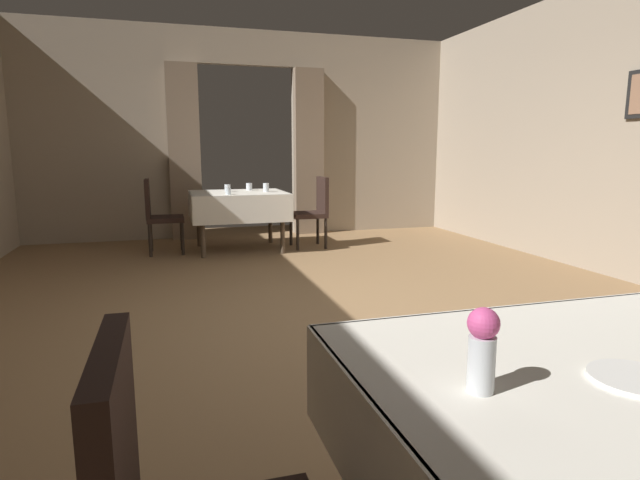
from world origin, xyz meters
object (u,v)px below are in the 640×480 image
object	(u,v)px
plate_near_b	(635,379)
glass_mid_c	(249,187)
dining_table_near	(631,394)
glass_mid_d	(228,191)
glass_mid_b	(266,187)
chair_mid_right	(314,208)
flower_vase_near	(482,347)
dining_table_mid	(238,201)
chair_mid_left	(158,213)
glass_mid_a	(227,188)

from	to	relation	value
plate_near_b	glass_mid_c	xyz separation A→B (m)	(0.03, 6.03, 0.04)
dining_table_near	glass_mid_d	world-z (taller)	glass_mid_d
plate_near_b	glass_mid_b	size ratio (longest dim) A/B	1.81
chair_mid_right	flower_vase_near	world-z (taller)	flower_vase_near
plate_near_b	flower_vase_near	bearing A→B (deg)	171.41
dining_table_mid	chair_mid_right	bearing A→B (deg)	-4.12
chair_mid_right	glass_mid_b	xyz separation A→B (m)	(-0.64, 0.00, 0.29)
plate_near_b	glass_mid_b	world-z (taller)	glass_mid_b
chair_mid_right	dining_table_mid	bearing A→B (deg)	175.88
glass_mid_b	glass_mid_d	world-z (taller)	glass_mid_b
flower_vase_near	glass_mid_c	distance (m)	5.99
chair_mid_left	dining_table_mid	bearing A→B (deg)	-1.37
glass_mid_c	plate_near_b	bearing A→B (deg)	-90.27
glass_mid_b	glass_mid_c	distance (m)	0.37
chair_mid_left	plate_near_b	bearing A→B (deg)	-78.81
glass_mid_d	glass_mid_c	bearing A→B (deg)	60.68
chair_mid_right	glass_mid_d	world-z (taller)	chair_mid_right
dining_table_mid	chair_mid_right	size ratio (longest dim) A/B	1.30
chair_mid_left	glass_mid_d	distance (m)	0.95
flower_vase_near	dining_table_mid	bearing A→B (deg)	87.82
dining_table_near	chair_mid_left	xyz separation A→B (m)	(-1.25, 5.69, -0.14)
glass_mid_c	chair_mid_left	bearing A→B (deg)	-168.31
chair_mid_left	flower_vase_near	xyz separation A→B (m)	(0.77, -5.73, 0.34)
chair_mid_left	plate_near_b	distance (m)	5.91
dining_table_mid	chair_mid_left	xyz separation A→B (m)	(-0.99, 0.02, -0.13)
plate_near_b	glass_mid_a	xyz separation A→B (m)	(-0.28, 5.86, 0.04)
glass_mid_c	flower_vase_near	bearing A→B (deg)	-93.84
chair_mid_left	glass_mid_b	size ratio (longest dim) A/B	8.22
dining_table_mid	flower_vase_near	xyz separation A→B (m)	(-0.22, -5.71, 0.21)
glass_mid_b	chair_mid_right	bearing A→B (deg)	-0.19
chair_mid_right	glass_mid_c	size ratio (longest dim) A/B	9.60
dining_table_mid	chair_mid_left	size ratio (longest dim) A/B	1.30
chair_mid_right	chair_mid_left	distance (m)	1.98
glass_mid_c	glass_mid_d	size ratio (longest dim) A/B	1.20
dining_table_near	chair_mid_right	xyz separation A→B (m)	(0.73, 5.60, -0.14)
dining_table_mid	glass_mid_b	distance (m)	0.39
dining_table_near	plate_near_b	size ratio (longest dim) A/B	7.17
chair_mid_left	flower_vase_near	size ratio (longest dim) A/B	4.85
dining_table_near	flower_vase_near	size ratio (longest dim) A/B	7.64
chair_mid_left	glass_mid_b	distance (m)	1.37
glass_mid_d	glass_mid_a	bearing A→B (deg)	84.74
chair_mid_right	glass_mid_b	distance (m)	0.70
dining_table_near	glass_mid_d	size ratio (longest dim) A/B	18.16
dining_table_mid	glass_mid_b	world-z (taller)	glass_mid_b
plate_near_b	glass_mid_a	world-z (taller)	glass_mid_a
flower_vase_near	glass_mid_a	size ratio (longest dim) A/B	2.03
dining_table_near	flower_vase_near	distance (m)	0.52
dining_table_near	glass_mid_c	bearing A→B (deg)	90.73
chair_mid_left	glass_mid_c	bearing A→B (deg)	11.69
glass_mid_a	plate_near_b	bearing A→B (deg)	-87.29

